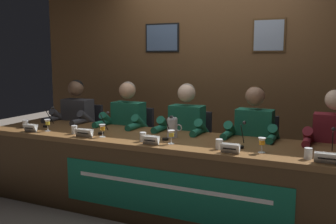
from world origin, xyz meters
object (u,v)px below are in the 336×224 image
object	(u,v)px
juice_glass_far_left	(48,123)
water_pitcher_central	(172,128)
nameplate_far_right	(327,158)
juice_glass_right	(262,142)
nameplate_left	(84,133)
water_cup_left	(74,130)
water_cup_far_right	(308,154)
chair_far_right	(332,170)
microphone_left	(103,126)
panelist_left	(125,127)
water_cup_right	(219,145)
panelist_far_right	(333,146)
conference_table	(163,163)
panelist_far_left	(74,123)
chair_far_left	(85,142)
water_cup_center	(143,137)
chair_left	(134,147)
nameplate_center	(151,140)
panelist_right	(252,139)
nameplate_right	(230,148)
microphone_far_left	(48,120)
juice_glass_left	(102,128)
water_cup_far_left	(25,124)
microphone_right	(242,139)
chair_right	(256,161)
juice_glass_center	(171,134)
nameplate_far_left	(31,128)
panelist_center	(184,133)
chair_center	(191,154)

from	to	relation	value
juice_glass_far_left	water_pitcher_central	size ratio (longest dim) A/B	0.59
nameplate_far_right	juice_glass_right	bearing A→B (deg)	166.55
nameplate_left	water_cup_left	xyz separation A→B (m)	(-0.18, 0.08, -0.00)
juice_glass_far_left	water_cup_far_right	bearing A→B (deg)	-0.40
chair_far_right	microphone_left	bearing A→B (deg)	-161.94
panelist_left	water_cup_right	size ratio (longest dim) A/B	14.55
panelist_far_right	water_pitcher_central	world-z (taller)	panelist_far_right
conference_table	water_pitcher_central	distance (m)	0.35
panelist_far_left	water_pitcher_central	xyz separation A→B (m)	(1.48, -0.37, 0.12)
chair_far_left	water_cup_center	size ratio (longest dim) A/B	10.70
chair_left	chair_far_right	xyz separation A→B (m)	(2.18, 0.00, 0.00)
water_cup_center	panelist_far_right	distance (m)	1.72
nameplate_center	panelist_right	xyz separation A→B (m)	(0.74, 0.73, -0.06)
nameplate_right	microphone_far_left	bearing A→B (deg)	172.00
juice_glass_left	juice_glass_right	size ratio (longest dim) A/B	1.00
water_cup_far_left	chair_left	bearing A→B (deg)	40.48
panelist_right	microphone_right	xyz separation A→B (m)	(0.01, -0.49, 0.10)
conference_table	chair_right	xyz separation A→B (m)	(0.72, 0.72, -0.08)
panelist_far_left	microphone_right	size ratio (longest dim) A/B	5.72
juice_glass_far_left	microphone_left	xyz separation A→B (m)	(0.60, 0.14, -0.01)
nameplate_center	nameplate_far_right	size ratio (longest dim) A/B	0.86
conference_table	juice_glass_center	bearing A→B (deg)	-38.54
panelist_far_left	microphone_left	size ratio (longest dim) A/B	5.72
panelist_far_left	juice_glass_center	distance (m)	1.71
water_cup_center	microphone_left	bearing A→B (deg)	164.48
nameplate_right	chair_far_right	size ratio (longest dim) A/B	0.17
nameplate_center	nameplate_far_left	bearing A→B (deg)	-179.78
conference_table	panelist_center	distance (m)	0.56
nameplate_center	nameplate_far_right	distance (m)	1.45
nameplate_far_left	juice_glass_left	distance (m)	0.83
microphone_far_left	panelist_right	bearing A→B (deg)	11.06
water_cup_center	juice_glass_center	bearing A→B (deg)	3.49
water_cup_right	water_pitcher_central	size ratio (longest dim) A/B	0.40
panelist_center	water_cup_center	xyz separation A→B (m)	(-0.14, -0.64, 0.06)
nameplate_far_left	nameplate_left	xyz separation A→B (m)	(0.66, 0.02, 0.00)
water_cup_center	microphone_right	size ratio (longest dim) A/B	0.39
nameplate_left	panelist_right	distance (m)	1.64
microphone_far_left	panelist_far_left	bearing A→B (deg)	88.68
water_cup_far_left	chair_right	world-z (taller)	chair_right
chair_right	chair_far_right	world-z (taller)	same
chair_center	juice_glass_center	world-z (taller)	chair_center
chair_left	chair_right	xyz separation A→B (m)	(1.45, 0.00, 0.00)
chair_far_left	water_cup_left	xyz separation A→B (m)	(0.51, -0.83, 0.34)
juice_glass_far_left	nameplate_left	distance (m)	0.54
water_cup_far_left	chair_center	distance (m)	1.85
juice_glass_far_left	water_cup_far_right	distance (m)	2.57
juice_glass_far_left	panelist_right	distance (m)	2.11
water_cup_far_left	panelist_far_right	world-z (taller)	panelist_far_right
panelist_far_left	water_cup_right	xyz separation A→B (m)	(2.03, -0.63, 0.06)
juice_glass_left	nameplate_center	size ratio (longest dim) A/B	0.80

